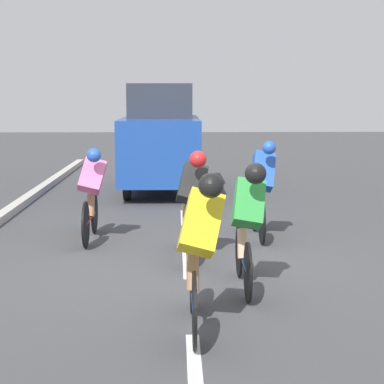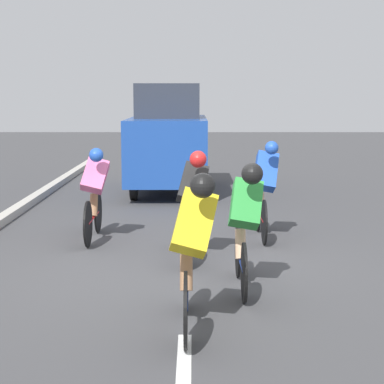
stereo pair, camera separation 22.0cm
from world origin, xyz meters
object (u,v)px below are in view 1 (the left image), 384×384
Objects in this scene: cyclist_pink at (92,192)px; support_car at (161,139)px; cyclist_green at (247,222)px; cyclist_blue at (261,187)px; cyclist_black at (191,202)px; cyclist_yellow at (199,248)px.

support_car is at bearing -100.33° from cyclist_pink.
cyclist_blue is (-0.51, -2.66, -0.00)m from cyclist_green.
cyclist_pink is 0.43× the size of support_car.
support_car is (-0.92, -5.05, 0.45)m from cyclist_pink.
cyclist_black is 1.01× the size of cyclist_yellow.
cyclist_black is (-1.45, 1.09, 0.03)m from cyclist_pink.
cyclist_blue is 5.19m from support_car.
cyclist_blue reaches higher than cyclist_pink.
cyclist_black is 2.68m from cyclist_yellow.
cyclist_black is 0.43× the size of support_car.
cyclist_yellow is (0.59, 1.25, 0.01)m from cyclist_green.
support_car is (1.64, -4.90, 0.40)m from cyclist_blue.
cyclist_pink is 4.05m from cyclist_yellow.
support_car reaches higher than cyclist_blue.
cyclist_yellow is at bearing 93.57° from support_car.
cyclist_black is 1.55m from cyclist_green.
cyclist_yellow is at bearing 90.30° from cyclist_black.
cyclist_green is 0.99× the size of cyclist_blue.
cyclist_black is at bearing 94.99° from support_car.
cyclist_blue is at bearing 108.53° from support_car.
cyclist_green is at bearing 98.54° from support_car.
cyclist_pink is 1.01× the size of cyclist_yellow.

